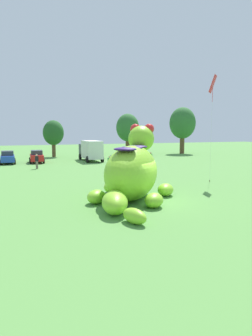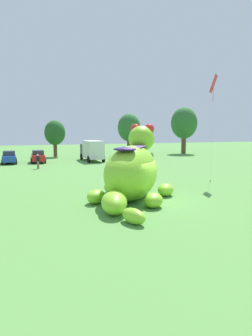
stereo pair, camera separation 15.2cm
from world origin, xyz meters
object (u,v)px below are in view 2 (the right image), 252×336
Objects in this scene: tethered_flying_kite at (213,86)px; box_truck at (92,150)px; car_blue at (9,157)px; spectator_mid_field at (110,164)px; spectator_near_inflatable at (38,162)px; car_red at (38,156)px; giant_inflatable_creature at (132,172)px; spectator_by_cars at (152,159)px.

box_truck is at bearing 102.39° from tethered_flying_kite.
car_blue is at bearing 126.01° from tethered_flying_kite.
spectator_near_inflatable is at bearing 142.57° from spectator_mid_field.
car_blue and car_red have the same top height.
spectator_near_inflatable is (-4.03, 18.76, -0.94)m from giant_inflatable_creature.
box_truck is 0.71× the size of tethered_flying_kite.
car_red is at bearing 144.80° from spectator_by_cars.
giant_inflatable_creature is at bearing -82.66° from car_red.
tethered_flying_kite reaches higher than car_blue.
spectator_by_cars is (6.59, 3.43, 0.00)m from spectator_mid_field.
spectator_mid_field is at bearing -95.74° from box_truck.
box_truck reaches higher than car_red.
car_red is at bearing 116.79° from spectator_mid_field.
tethered_flying_kite is at bearing -77.61° from box_truck.
spectator_by_cars is (13.61, -1.94, 0.00)m from spectator_near_inflatable.
car_blue is 2.41× the size of spectator_near_inflatable.
tethered_flying_kite is at bearing -57.62° from spectator_mid_field.
car_blue is 3.72m from car_red.
tethered_flying_kite is at bearing -48.71° from spectator_near_inflatable.
car_red is at bearing 177.42° from box_truck.
box_truck reaches higher than spectator_near_inflatable.
car_red is at bearing 84.51° from spectator_near_inflatable.
spectator_by_cars is at bearing 87.30° from tethered_flying_kite.
giant_inflatable_creature is 5.37× the size of spectator_mid_field.
car_red reaches higher than spectator_by_cars.
giant_inflatable_creature is 19.38m from spectator_by_cars.
car_blue reaches higher than spectator_by_cars.
spectator_mid_field is (2.99, 13.39, -0.94)m from giant_inflatable_creature.
giant_inflatable_creature is 19.21m from spectator_near_inflatable.
car_blue is at bearing 178.71° from car_red.
spectator_by_cars is at bearing -8.13° from spectator_near_inflatable.
car_red is 15.81m from spectator_by_cars.
car_blue is 0.46× the size of tethered_flying_kite.
box_truck is 23.10m from tethered_flying_kite.
giant_inflatable_creature is 1.02× the size of tethered_flying_kite.
box_truck reaches higher than spectator_by_cars.
car_blue reaches higher than spectator_mid_field.
spectator_by_cars is (9.58, 16.82, -0.94)m from giant_inflatable_creature.
car_blue reaches higher than spectator_near_inflatable.
car_blue is 11.31m from box_truck.
spectator_near_inflatable is at bearing -95.49° from car_red.
box_truck is at bearing 121.43° from spectator_by_cars.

